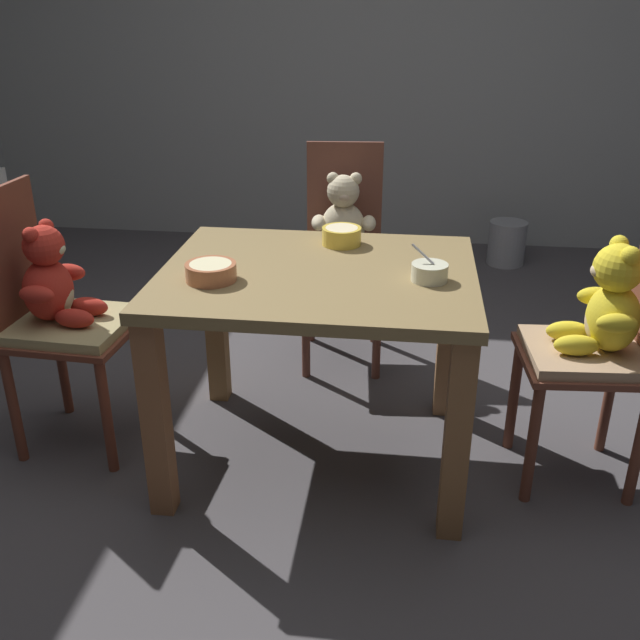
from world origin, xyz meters
TOP-DOWN VIEW (x-y plane):
  - ground_plane at (0.00, 0.00)m, footprint 5.20×5.20m
  - wall_rear at (0.00, 2.56)m, footprint 5.20×0.08m
  - dining_table at (0.00, 0.00)m, footprint 1.01×0.82m
  - teddy_chair_far_center at (0.01, 0.82)m, footprint 0.39×0.45m
  - teddy_chair_near_right at (0.91, 0.00)m, footprint 0.42×0.39m
  - teddy_chair_near_left at (-0.91, -0.00)m, footprint 0.43×0.41m
  - porridge_bowl_terracotta_near_left at (-0.32, -0.13)m, footprint 0.16×0.16m
  - porridge_bowl_yellow_far_center at (0.05, 0.27)m, footprint 0.14×0.14m
  - porridge_bowl_cream_near_right at (0.35, -0.05)m, footprint 0.12×0.11m
  - metal_pail at (0.88, 2.15)m, footprint 0.22×0.22m

SIDE VIEW (x-z plane):
  - ground_plane at x=0.00m, z-range -0.04..0.00m
  - metal_pail at x=0.88m, z-range 0.00..0.27m
  - teddy_chair_near_left at x=-0.91m, z-range 0.08..1.02m
  - teddy_chair_far_center at x=0.01m, z-range 0.08..1.02m
  - teddy_chair_near_right at x=0.91m, z-range 0.11..1.01m
  - dining_table at x=0.00m, z-range 0.22..0.94m
  - porridge_bowl_terracotta_near_left at x=-0.32m, z-range 0.71..0.77m
  - porridge_bowl_cream_near_right at x=0.35m, z-range 0.69..0.80m
  - porridge_bowl_yellow_far_center at x=0.05m, z-range 0.71..0.77m
  - wall_rear at x=0.00m, z-range 0.00..2.64m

